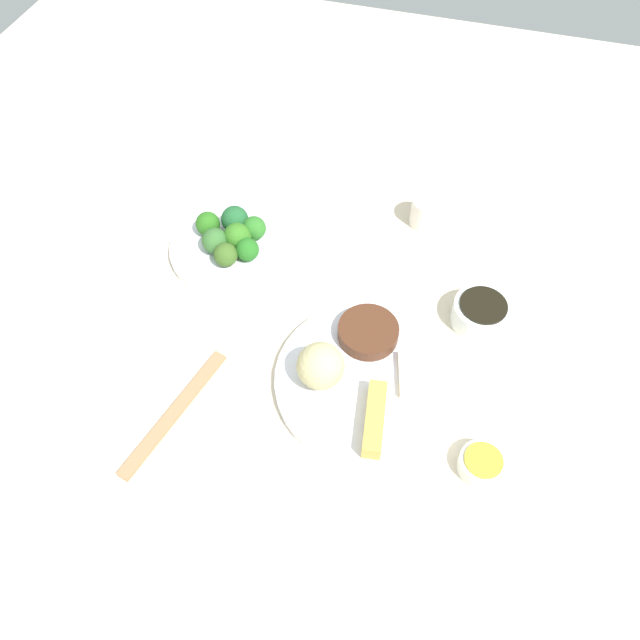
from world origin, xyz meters
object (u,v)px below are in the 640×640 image
(teacup, at_px, (426,212))
(chopsticks_pair, at_px, (175,412))
(soy_sauce_bowl, at_px, (481,314))
(broccoli_plate, at_px, (233,247))
(main_plate, at_px, (370,380))
(sauce_ramekin_hot_mustard, at_px, (481,464))

(teacup, height_order, chopsticks_pair, teacup)
(soy_sauce_bowl, bearing_deg, broccoli_plate, -94.69)
(broccoli_plate, bearing_deg, main_plate, 56.25)
(soy_sauce_bowl, bearing_deg, sauce_ramekin_hot_mustard, 7.93)
(broccoli_plate, bearing_deg, sauce_ramekin_hot_mustard, 58.73)
(broccoli_plate, bearing_deg, teacup, 117.07)
(broccoli_plate, bearing_deg, chopsticks_pair, 5.83)
(main_plate, distance_m, teacup, 0.37)
(teacup, bearing_deg, sauce_ramekin_hot_mustard, 19.65)
(teacup, bearing_deg, chopsticks_pair, -29.87)
(sauce_ramekin_hot_mustard, distance_m, teacup, 0.49)
(soy_sauce_bowl, relative_size, chopsticks_pair, 0.40)
(main_plate, relative_size, sauce_ramekin_hot_mustard, 4.51)
(broccoli_plate, relative_size, teacup, 3.99)
(soy_sauce_bowl, height_order, sauce_ramekin_hot_mustard, soy_sauce_bowl)
(broccoli_plate, height_order, soy_sauce_bowl, soy_sauce_bowl)
(main_plate, xyz_separation_m, teacup, (-0.37, 0.02, 0.02))
(soy_sauce_bowl, relative_size, teacup, 1.64)
(broccoli_plate, relative_size, sauce_ramekin_hot_mustard, 3.48)
(broccoli_plate, xyz_separation_m, sauce_ramekin_hot_mustard, (0.30, 0.49, 0.01))
(teacup, bearing_deg, broccoli_plate, -62.93)
(main_plate, bearing_deg, broccoli_plate, -123.75)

